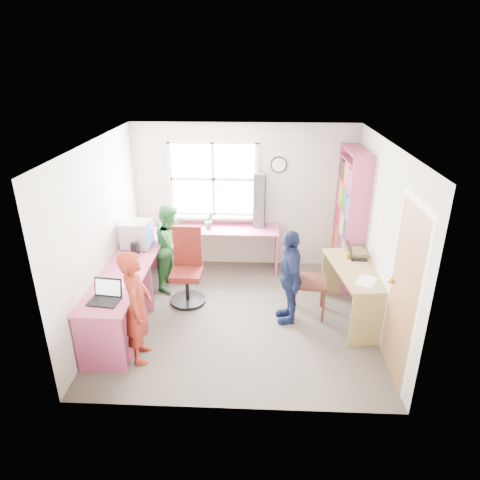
{
  "coord_description": "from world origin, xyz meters",
  "views": [
    {
      "loc": [
        0.24,
        -5.05,
        3.34
      ],
      "look_at": [
        0.0,
        0.25,
        1.05
      ],
      "focal_mm": 32.0,
      "sensor_mm": 36.0,
      "label": 1
    }
  ],
  "objects_px": {
    "right_desk": "(357,282)",
    "bookshelf": "(350,221)",
    "wooden_chair": "(304,276)",
    "crt_monitor": "(137,234)",
    "swivel_chair": "(187,270)",
    "laptop_left": "(106,295)",
    "person_green": "(172,246)",
    "l_desk": "(138,296)",
    "cd_tower": "(260,201)",
    "person_red": "(137,307)",
    "person_navy": "(290,277)",
    "potted_plant": "(209,221)",
    "laptop_right": "(354,253)"
  },
  "relations": [
    {
      "from": "l_desk",
      "to": "person_red",
      "type": "height_order",
      "value": "person_red"
    },
    {
      "from": "right_desk",
      "to": "swivel_chair",
      "type": "distance_m",
      "value": 2.38
    },
    {
      "from": "laptop_left",
      "to": "cd_tower",
      "type": "xyz_separation_m",
      "value": [
        1.75,
        2.39,
        0.39
      ]
    },
    {
      "from": "wooden_chair",
      "to": "person_navy",
      "type": "relative_size",
      "value": 0.8
    },
    {
      "from": "l_desk",
      "to": "wooden_chair",
      "type": "relative_size",
      "value": 2.8
    },
    {
      "from": "wooden_chair",
      "to": "laptop_left",
      "type": "bearing_deg",
      "value": -151.64
    },
    {
      "from": "l_desk",
      "to": "swivel_chair",
      "type": "relative_size",
      "value": 2.63
    },
    {
      "from": "right_desk",
      "to": "potted_plant",
      "type": "height_order",
      "value": "potted_plant"
    },
    {
      "from": "bookshelf",
      "to": "laptop_right",
      "type": "relative_size",
      "value": 6.71
    },
    {
      "from": "person_red",
      "to": "bookshelf",
      "type": "bearing_deg",
      "value": -60.63
    },
    {
      "from": "bookshelf",
      "to": "swivel_chair",
      "type": "height_order",
      "value": "bookshelf"
    },
    {
      "from": "cd_tower",
      "to": "potted_plant",
      "type": "distance_m",
      "value": 0.88
    },
    {
      "from": "wooden_chair",
      "to": "l_desk",
      "type": "bearing_deg",
      "value": -163.58
    },
    {
      "from": "wooden_chair",
      "to": "swivel_chair",
      "type": "bearing_deg",
      "value": 175.88
    },
    {
      "from": "swivel_chair",
      "to": "crt_monitor",
      "type": "height_order",
      "value": "crt_monitor"
    },
    {
      "from": "crt_monitor",
      "to": "swivel_chair",
      "type": "bearing_deg",
      "value": -10.97
    },
    {
      "from": "potted_plant",
      "to": "person_green",
      "type": "relative_size",
      "value": 0.21
    },
    {
      "from": "potted_plant",
      "to": "l_desk",
      "type": "bearing_deg",
      "value": -114.22
    },
    {
      "from": "laptop_left",
      "to": "bookshelf",
      "type": "bearing_deg",
      "value": 40.09
    },
    {
      "from": "l_desk",
      "to": "wooden_chair",
      "type": "height_order",
      "value": "wooden_chair"
    },
    {
      "from": "wooden_chair",
      "to": "laptop_left",
      "type": "xyz_separation_m",
      "value": [
        -2.38,
        -1.01,
        0.23
      ]
    },
    {
      "from": "laptop_left",
      "to": "person_green",
      "type": "height_order",
      "value": "person_green"
    },
    {
      "from": "l_desk",
      "to": "wooden_chair",
      "type": "xyz_separation_m",
      "value": [
        2.19,
        0.43,
        0.12
      ]
    },
    {
      "from": "swivel_chair",
      "to": "person_red",
      "type": "relative_size",
      "value": 0.8
    },
    {
      "from": "person_navy",
      "to": "bookshelf",
      "type": "bearing_deg",
      "value": 134.7
    },
    {
      "from": "right_desk",
      "to": "laptop_right",
      "type": "xyz_separation_m",
      "value": [
        0.01,
        0.35,
        0.26
      ]
    },
    {
      "from": "laptop_left",
      "to": "potted_plant",
      "type": "xyz_separation_m",
      "value": [
        0.94,
        2.26,
        0.08
      ]
    },
    {
      "from": "l_desk",
      "to": "person_navy",
      "type": "height_order",
      "value": "person_navy"
    },
    {
      "from": "right_desk",
      "to": "wooden_chair",
      "type": "distance_m",
      "value": 0.7
    },
    {
      "from": "wooden_chair",
      "to": "laptop_right",
      "type": "bearing_deg",
      "value": 26.06
    },
    {
      "from": "right_desk",
      "to": "potted_plant",
      "type": "xyz_separation_m",
      "value": [
        -2.13,
        1.33,
        0.34
      ]
    },
    {
      "from": "right_desk",
      "to": "bookshelf",
      "type": "distance_m",
      "value": 1.21
    },
    {
      "from": "cd_tower",
      "to": "person_navy",
      "type": "bearing_deg",
      "value": -66.17
    },
    {
      "from": "right_desk",
      "to": "crt_monitor",
      "type": "bearing_deg",
      "value": 161.62
    },
    {
      "from": "cd_tower",
      "to": "person_red",
      "type": "distance_m",
      "value": 2.86
    },
    {
      "from": "person_green",
      "to": "person_red",
      "type": "bearing_deg",
      "value": -171.54
    },
    {
      "from": "wooden_chair",
      "to": "potted_plant",
      "type": "relative_size",
      "value": 3.84
    },
    {
      "from": "wooden_chair",
      "to": "potted_plant",
      "type": "bearing_deg",
      "value": 144.25
    },
    {
      "from": "right_desk",
      "to": "laptop_left",
      "type": "bearing_deg",
      "value": -171.32
    },
    {
      "from": "bookshelf",
      "to": "laptop_left",
      "type": "xyz_separation_m",
      "value": [
        -3.14,
        -2.05,
        -0.2
      ]
    },
    {
      "from": "l_desk",
      "to": "laptop_left",
      "type": "relative_size",
      "value": 7.92
    },
    {
      "from": "bookshelf",
      "to": "person_red",
      "type": "bearing_deg",
      "value": -142.77
    },
    {
      "from": "cd_tower",
      "to": "wooden_chair",
      "type": "bearing_deg",
      "value": -56.77
    },
    {
      "from": "person_green",
      "to": "person_navy",
      "type": "xyz_separation_m",
      "value": [
        1.74,
        -0.88,
        -0.01
      ]
    },
    {
      "from": "right_desk",
      "to": "wooden_chair",
      "type": "bearing_deg",
      "value": 165.24
    },
    {
      "from": "wooden_chair",
      "to": "crt_monitor",
      "type": "distance_m",
      "value": 2.48
    },
    {
      "from": "right_desk",
      "to": "bookshelf",
      "type": "height_order",
      "value": "bookshelf"
    },
    {
      "from": "swivel_chair",
      "to": "cd_tower",
      "type": "distance_m",
      "value": 1.67
    },
    {
      "from": "crt_monitor",
      "to": "potted_plant",
      "type": "xyz_separation_m",
      "value": [
        0.97,
        0.77,
        -0.06
      ]
    },
    {
      "from": "potted_plant",
      "to": "person_navy",
      "type": "xyz_separation_m",
      "value": [
        1.22,
        -1.43,
        -0.23
      ]
    }
  ]
}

